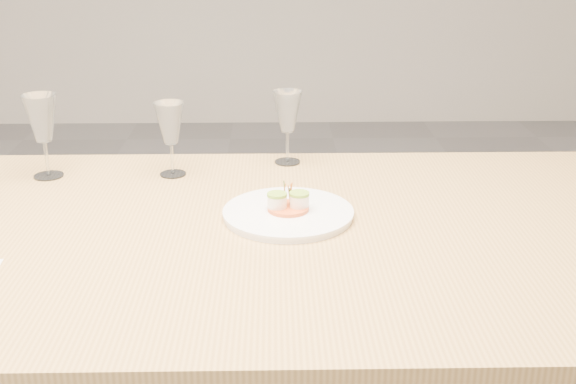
{
  "coord_description": "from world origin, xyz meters",
  "views": [
    {
      "loc": [
        0.28,
        -1.37,
        1.36
      ],
      "look_at": [
        0.31,
        0.08,
        0.8
      ],
      "focal_mm": 45.0,
      "sensor_mm": 36.0,
      "label": 1
    }
  ],
  "objects_px": {
    "dining_table": "(140,259)",
    "wine_glass_4": "(287,113)",
    "wine_glass_2": "(42,120)",
    "wine_glass_3": "(170,125)",
    "dinner_plate": "(288,212)"
  },
  "relations": [
    {
      "from": "wine_glass_2",
      "to": "wine_glass_3",
      "type": "xyz_separation_m",
      "value": [
        0.31,
        0.01,
        -0.02
      ]
    },
    {
      "from": "dinner_plate",
      "to": "dining_table",
      "type": "bearing_deg",
      "value": -169.34
    },
    {
      "from": "dining_table",
      "to": "wine_glass_2",
      "type": "relative_size",
      "value": 11.57
    },
    {
      "from": "wine_glass_3",
      "to": "dining_table",
      "type": "bearing_deg",
      "value": -95.12
    },
    {
      "from": "dinner_plate",
      "to": "wine_glass_2",
      "type": "relative_size",
      "value": 1.36
    },
    {
      "from": "wine_glass_2",
      "to": "wine_glass_3",
      "type": "relative_size",
      "value": 1.12
    },
    {
      "from": "dining_table",
      "to": "dinner_plate",
      "type": "relative_size",
      "value": 8.5
    },
    {
      "from": "wine_glass_2",
      "to": "wine_glass_3",
      "type": "height_order",
      "value": "wine_glass_2"
    },
    {
      "from": "dining_table",
      "to": "wine_glass_4",
      "type": "relative_size",
      "value": 12.57
    },
    {
      "from": "wine_glass_2",
      "to": "wine_glass_3",
      "type": "bearing_deg",
      "value": 1.2
    },
    {
      "from": "dinner_plate",
      "to": "wine_glass_3",
      "type": "bearing_deg",
      "value": 135.88
    },
    {
      "from": "dining_table",
      "to": "wine_glass_4",
      "type": "height_order",
      "value": "wine_glass_4"
    },
    {
      "from": "dinner_plate",
      "to": "wine_glass_4",
      "type": "xyz_separation_m",
      "value": [
        0.01,
        0.36,
        0.12
      ]
    },
    {
      "from": "dinner_plate",
      "to": "wine_glass_2",
      "type": "bearing_deg",
      "value": 155.58
    },
    {
      "from": "dinner_plate",
      "to": "wine_glass_4",
      "type": "height_order",
      "value": "wine_glass_4"
    }
  ]
}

